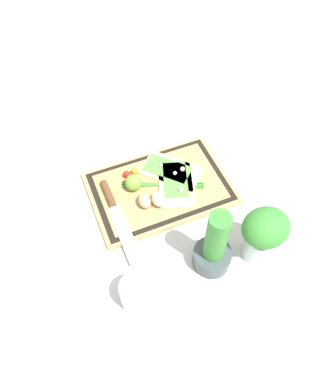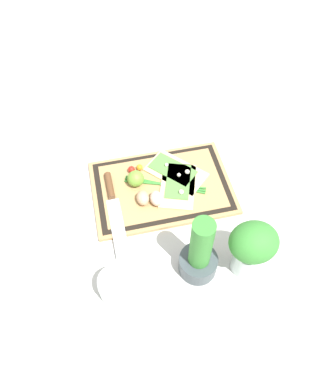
% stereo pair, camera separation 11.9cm
% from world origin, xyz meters
% --- Properties ---
extents(ground_plane, '(6.00, 6.00, 0.00)m').
position_xyz_m(ground_plane, '(0.00, 0.00, 0.00)').
color(ground_plane, silver).
extents(cutting_board, '(0.45, 0.31, 0.02)m').
position_xyz_m(cutting_board, '(0.00, 0.00, 0.01)').
color(cutting_board, tan).
rests_on(cutting_board, ground_plane).
extents(pizza_slice_near, '(0.21, 0.22, 0.02)m').
position_xyz_m(pizza_slice_near, '(-0.06, -0.04, 0.02)').
color(pizza_slice_near, beige).
rests_on(pizza_slice_near, cutting_board).
extents(pizza_slice_far, '(0.16, 0.21, 0.02)m').
position_xyz_m(pizza_slice_far, '(-0.05, 0.01, 0.02)').
color(pizza_slice_far, beige).
rests_on(pizza_slice_far, cutting_board).
extents(knife, '(0.04, 0.31, 0.02)m').
position_xyz_m(knife, '(0.17, 0.02, 0.02)').
color(knife, silver).
rests_on(knife, cutting_board).
extents(egg_brown, '(0.04, 0.05, 0.04)m').
position_xyz_m(egg_brown, '(0.07, 0.05, 0.04)').
color(egg_brown, tan).
rests_on(egg_brown, cutting_board).
extents(egg_pink, '(0.04, 0.05, 0.04)m').
position_xyz_m(egg_pink, '(0.03, 0.06, 0.04)').
color(egg_pink, beige).
rests_on(egg_pink, cutting_board).
extents(lime, '(0.05, 0.05, 0.05)m').
position_xyz_m(lime, '(0.08, -0.03, 0.04)').
color(lime, '#70A838').
rests_on(lime, cutting_board).
extents(cherry_tomato_red, '(0.02, 0.02, 0.02)m').
position_xyz_m(cherry_tomato_red, '(0.09, -0.08, 0.03)').
color(cherry_tomato_red, red).
rests_on(cherry_tomato_red, cutting_board).
extents(cherry_tomato_yellow, '(0.02, 0.02, 0.02)m').
position_xyz_m(cherry_tomato_yellow, '(0.06, -0.08, 0.03)').
color(cherry_tomato_yellow, orange).
rests_on(cherry_tomato_yellow, cutting_board).
extents(scallion_bunch, '(0.26, 0.13, 0.01)m').
position_xyz_m(scallion_bunch, '(-0.01, 0.00, 0.02)').
color(scallion_bunch, '#388433').
rests_on(scallion_bunch, cutting_board).
extents(herb_pot, '(0.11, 0.11, 0.24)m').
position_xyz_m(herb_pot, '(-0.04, 0.30, 0.08)').
color(herb_pot, '#3D474C').
rests_on(herb_pot, ground_plane).
extents(sauce_jar, '(0.09, 0.09, 0.09)m').
position_xyz_m(sauce_jar, '(0.20, 0.32, 0.04)').
color(sauce_jar, silver).
rests_on(sauce_jar, ground_plane).
extents(herb_glass, '(0.13, 0.12, 0.20)m').
position_xyz_m(herb_glass, '(-0.17, 0.32, 0.12)').
color(herb_glass, silver).
rests_on(herb_glass, ground_plane).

